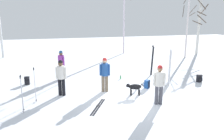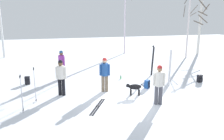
# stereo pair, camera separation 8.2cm
# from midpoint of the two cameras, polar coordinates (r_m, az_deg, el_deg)

# --- Properties ---
(ground_plane) EXTENTS (60.00, 60.00, 0.00)m
(ground_plane) POSITION_cam_midpoint_polar(r_m,az_deg,el_deg) (10.36, 4.94, -7.45)
(ground_plane) COLOR white
(person_0) EXTENTS (0.48, 0.34, 1.72)m
(person_0) POSITION_cam_midpoint_polar(r_m,az_deg,el_deg) (10.85, -12.51, -1.32)
(person_0) COLOR black
(person_0) RESTS_ON ground_plane
(person_1) EXTENTS (0.51, 0.34, 1.72)m
(person_1) POSITION_cam_midpoint_polar(r_m,az_deg,el_deg) (11.13, -1.63, -0.62)
(person_1) COLOR #72604C
(person_1) RESTS_ON ground_plane
(person_2) EXTENTS (0.36, 0.43, 1.72)m
(person_2) POSITION_cam_midpoint_polar(r_m,az_deg,el_deg) (13.72, -12.41, 1.77)
(person_2) COLOR black
(person_2) RESTS_ON ground_plane
(person_3) EXTENTS (0.50, 0.34, 1.72)m
(person_3) POSITION_cam_midpoint_polar(r_m,az_deg,el_deg) (9.71, 11.99, -3.03)
(person_3) COLOR #4C4C56
(person_3) RESTS_ON ground_plane
(dog) EXTENTS (0.88, 0.36, 0.57)m
(dog) POSITION_cam_midpoint_polar(r_m,az_deg,el_deg) (10.83, 5.80, -4.36)
(dog) COLOR black
(dog) RESTS_ON ground_plane
(ski_pair_planted_0) EXTENTS (0.24, 0.08, 1.90)m
(ski_pair_planted_0) POSITION_cam_midpoint_polar(r_m,az_deg,el_deg) (14.55, 10.36, 2.38)
(ski_pair_planted_0) COLOR black
(ski_pair_planted_0) RESTS_ON ground_plane
(ski_pair_planted_1) EXTENTS (0.16, 0.02, 1.98)m
(ski_pair_planted_1) POSITION_cam_midpoint_polar(r_m,az_deg,el_deg) (12.50, 14.55, 0.53)
(ski_pair_planted_1) COLOR white
(ski_pair_planted_1) RESTS_ON ground_plane
(ski_pair_lying_0) EXTENTS (1.00, 1.67, 0.05)m
(ski_pair_lying_0) POSITION_cam_midpoint_polar(r_m,az_deg,el_deg) (9.58, -3.36, -9.15)
(ski_pair_lying_0) COLOR black
(ski_pair_lying_0) RESTS_ON ground_plane
(ski_poles_0) EXTENTS (0.07, 0.25, 1.49)m
(ski_poles_0) POSITION_cam_midpoint_polar(r_m,az_deg,el_deg) (9.46, -21.61, -5.32)
(ski_poles_0) COLOR #B2B2BC
(ski_poles_0) RESTS_ON ground_plane
(ski_poles_1) EXTENTS (0.07, 0.22, 1.55)m
(ski_poles_1) POSITION_cam_midpoint_polar(r_m,az_deg,el_deg) (10.37, -18.67, -3.31)
(ski_poles_1) COLOR #B2B2BC
(ski_poles_1) RESTS_ON ground_plane
(backpack_0) EXTENTS (0.28, 0.31, 0.44)m
(backpack_0) POSITION_cam_midpoint_polar(r_m,az_deg,el_deg) (13.85, 21.38, -2.02)
(backpack_0) COLOR black
(backpack_0) RESTS_ON ground_plane
(backpack_1) EXTENTS (0.34, 0.34, 0.44)m
(backpack_1) POSITION_cam_midpoint_polar(r_m,az_deg,el_deg) (11.99, 9.00, -3.54)
(backpack_1) COLOR #1E4C99
(backpack_1) RESTS_ON ground_plane
(backpack_2) EXTENTS (0.27, 0.30, 0.44)m
(backpack_2) POSITION_cam_midpoint_polar(r_m,az_deg,el_deg) (13.34, -20.38, -2.50)
(backpack_2) COLOR black
(backpack_2) RESTS_ON ground_plane
(water_bottle_0) EXTENTS (0.07, 0.07, 0.21)m
(water_bottle_0) POSITION_cam_midpoint_polar(r_m,az_deg,el_deg) (13.59, 2.41, -1.87)
(water_bottle_0) COLOR green
(water_bottle_0) RESTS_ON ground_plane
(birch_tree_1) EXTENTS (1.25, 1.27, 6.91)m
(birch_tree_1) POSITION_cam_midpoint_polar(r_m,az_deg,el_deg) (22.60, -26.27, 11.81)
(birch_tree_1) COLOR silver
(birch_tree_1) RESTS_ON ground_plane
(birch_tree_2) EXTENTS (1.36, 1.08, 7.81)m
(birch_tree_2) POSITION_cam_midpoint_polar(r_m,az_deg,el_deg) (22.74, 3.43, 14.39)
(birch_tree_2) COLOR silver
(birch_tree_2) RESTS_ON ground_plane
(birch_tree_3) EXTENTS (1.24, 0.93, 5.33)m
(birch_tree_3) POSITION_cam_midpoint_polar(r_m,az_deg,el_deg) (21.48, 18.73, 10.40)
(birch_tree_3) COLOR silver
(birch_tree_3) RESTS_ON ground_plane
(birch_tree_4) EXTENTS (1.27, 1.26, 5.39)m
(birch_tree_4) POSITION_cam_midpoint_polar(r_m,az_deg,el_deg) (23.76, 21.39, 10.31)
(birch_tree_4) COLOR silver
(birch_tree_4) RESTS_ON ground_plane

